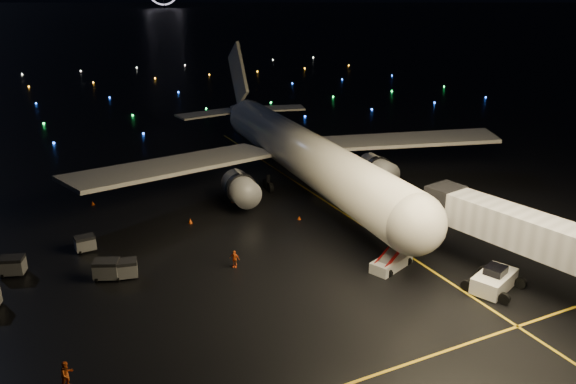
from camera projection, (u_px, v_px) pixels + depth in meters
name	position (u px, v px, depth m)	size (l,w,h in m)	color
ground	(47.00, 36.00, 299.35)	(2000.00, 2000.00, 0.00)	black
lane_centre	(345.00, 214.00, 63.46)	(0.25, 80.00, 0.02)	gold
airliner	(293.00, 123.00, 70.84)	(56.99, 54.14, 16.15)	silver
pushback_tug	(495.00, 278.00, 47.22)	(4.50, 2.36, 2.14)	silver
belt_loader	(392.00, 252.00, 50.73)	(6.60, 1.80, 3.20)	silver
crew_b	(67.00, 375.00, 35.61)	(0.93, 0.73, 1.92)	orange
crew_c	(234.00, 259.00, 51.10)	(0.98, 0.41, 1.67)	orange
safety_cone_0	(299.00, 218.00, 61.84)	(0.40, 0.40, 0.45)	#E8480A
safety_cone_1	(233.00, 200.00, 66.75)	(0.48, 0.48, 0.54)	#E8480A
safety_cone_2	(190.00, 221.00, 60.90)	(0.46, 0.46, 0.52)	#E8480A
safety_cone_3	(93.00, 203.00, 66.01)	(0.45, 0.45, 0.51)	#E8480A
taxiway_lights	(105.00, 93.00, 135.36)	(164.00, 92.00, 0.36)	black
baggage_cart_0	(126.00, 269.00, 49.23)	(1.98, 1.38, 1.68)	gray
baggage_cart_1	(107.00, 270.00, 49.00)	(2.12, 1.48, 1.80)	gray
baggage_cart_2	(85.00, 244.00, 54.28)	(1.83, 1.28, 1.56)	gray
baggage_cart_4	(12.00, 266.00, 49.73)	(2.04, 1.43, 1.73)	gray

